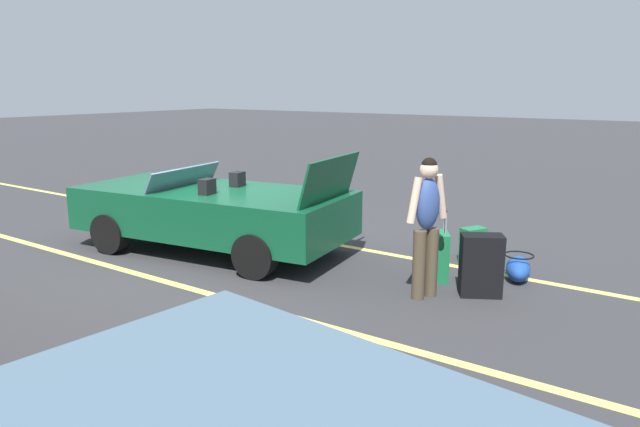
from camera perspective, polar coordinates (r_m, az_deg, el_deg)
name	(u,v)px	position (r m, az deg, el deg)	size (l,w,h in m)	color
ground_plane	(214,250)	(8.89, -10.42, -3.58)	(80.00, 80.00, 0.00)	#333335
lot_line_near	(269,232)	(9.82, -5.07, -1.88)	(18.00, 0.12, 0.01)	#EAE066
lot_line_mid	(139,274)	(8.02, -17.48, -5.76)	(18.00, 0.12, 0.01)	#EAE066
convertible_car	(202,211)	(8.87, -11.59, 0.27)	(4.33, 2.29, 1.53)	#0F4C2D
suitcase_large_black	(481,265)	(7.07, 15.63, -4.96)	(0.56, 0.48, 0.74)	black
suitcase_medium_bright	(438,256)	(7.52, 11.57, -4.15)	(0.41, 0.47, 0.92)	#19723F
suitcase_small_carryon	(473,245)	(8.36, 14.87, -3.06)	(0.34, 0.39, 0.50)	#19723F
duffel_bag	(518,268)	(7.81, 19.00, -5.12)	(0.47, 0.70, 0.34)	#1E479E
traveler_person	(427,220)	(6.71, 10.53, -0.66)	(0.32, 0.59, 1.65)	#4C3F2D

